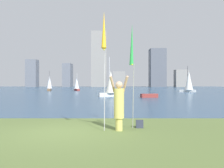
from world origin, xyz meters
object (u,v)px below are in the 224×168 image
Objects in this scene: sailboat_1 at (150,95)px; sailboat_6 at (50,84)px; sailboat_2 at (190,81)px; sailboat_4 at (112,84)px; bag at (141,124)px; person at (120,104)px; kite_flag_right at (133,46)px; sailboat_5 at (78,84)px; kite_flag_left at (105,33)px.

sailboat_1 is 1.20× the size of sailboat_6.
sailboat_6 is (-28.96, 6.69, -0.44)m from sailboat_2.
sailboat_1 is 1.09× the size of sailboat_2.
sailboat_6 is (-13.83, 21.86, -0.03)m from sailboat_4.
bag is at bearing -70.41° from sailboat_6.
sailboat_2 is at bearing 58.22° from sailboat_1.
kite_flag_right is (0.52, 0.68, 2.17)m from person.
sailboat_4 reaches higher than person.
sailboat_4 is (-0.96, 20.28, -1.46)m from kite_flag_right.
person is 6.65× the size of bag.
sailboat_1 is 1.08× the size of sailboat_4.
kite_flag_right is 0.87× the size of sailboat_6.
bag is at bearing 23.92° from person.
sailboat_5 is (-8.04, 23.94, -0.11)m from sailboat_4.
sailboat_4 reaches higher than sailboat_6.
sailboat_5 is 0.88× the size of sailboat_6.
sailboat_6 is at bearing 109.59° from bag.
kite_flag_left reaches higher than sailboat_5.
person is 2.34m from kite_flag_right.
sailboat_5 is at bearing 101.79° from bag.
person is at bearing -148.97° from bag.
sailboat_2 is at bearing -20.72° from sailboat_5.
person is 0.43× the size of sailboat_6.
sailboat_5 is (-9.00, 44.22, -1.58)m from kite_flag_right.
bag is at bearing -36.14° from kite_flag_right.
person is at bearing -127.36° from kite_flag_right.
sailboat_6 is at bearing 122.32° from sailboat_4.
sailboat_6 is at bearing 167.00° from sailboat_2.
kite_flag_left is 45.54m from sailboat_6.
sailboat_2 is at bearing 45.09° from sailboat_4.
kite_flag_right is 38.20m from sailboat_2.
sailboat_5 is at bearing 93.58° from person.
sailboat_4 is 25.26m from sailboat_5.
person is 20.98m from sailboat_4.
sailboat_2 is (14.17, 35.46, -1.05)m from kite_flag_right.
kite_flag_right is 0.72× the size of sailboat_1.
kite_flag_left is 1.64m from kite_flag_right.
bag is at bearing -100.35° from sailboat_1.
sailboat_2 is at bearing 67.48° from kite_flag_left.
person is at bearing -112.12° from sailboat_2.
sailboat_5 is (-12.70, 25.66, 1.27)m from sailboat_1.
kite_flag_right is at bearing 45.53° from person.
sailboat_1 is at bearing -63.66° from sailboat_5.
sailboat_1 is (3.70, 18.57, -2.84)m from kite_flag_right.
sailboat_6 reaches higher than kite_flag_left.
sailboat_6 reaches higher than kite_flag_right.
sailboat_2 reaches higher than kite_flag_left.
sailboat_2 is at bearing 68.72° from bag.
sailboat_1 is 30.00m from sailboat_6.
sailboat_1 is at bearing 70.51° from person.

